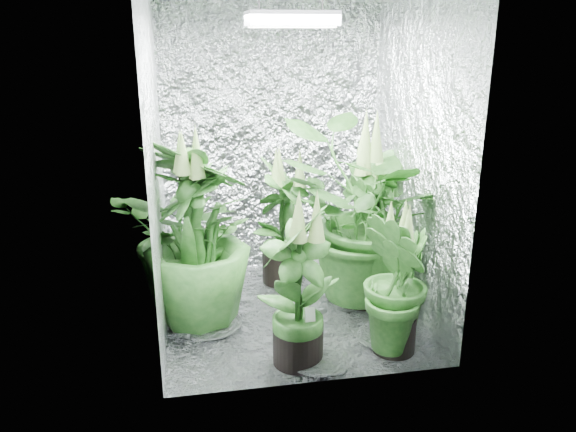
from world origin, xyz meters
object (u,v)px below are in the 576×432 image
(plant_c, at_px, (373,223))
(plant_f, at_px, (298,287))
(plant_d, at_px, (196,235))
(plant_b, at_px, (282,223))
(grow_lamp, at_px, (291,19))
(plant_g, at_px, (397,284))
(plant_a, at_px, (188,235))
(circulation_fan, at_px, (358,258))
(plant_e, at_px, (367,215))

(plant_c, distance_m, plant_f, 1.13)
(plant_d, bearing_deg, plant_b, 40.93)
(grow_lamp, height_order, plant_b, grow_lamp)
(plant_f, relative_size, plant_g, 1.11)
(plant_a, height_order, plant_g, plant_a)
(plant_d, height_order, circulation_fan, plant_d)
(plant_a, bearing_deg, plant_g, -34.34)
(plant_b, bearing_deg, circulation_fan, -1.99)
(plant_a, relative_size, plant_e, 0.88)
(plant_c, bearing_deg, plant_f, -129.00)
(grow_lamp, bearing_deg, plant_g, -48.82)
(plant_b, distance_m, circulation_fan, 0.65)
(plant_b, relative_size, circulation_fan, 2.84)
(plant_c, xyz_separation_m, plant_e, (-0.12, -0.22, 0.14))
(grow_lamp, relative_size, plant_e, 0.38)
(plant_d, relative_size, plant_f, 1.25)
(plant_e, height_order, circulation_fan, plant_e)
(plant_b, relative_size, plant_g, 1.10)
(plant_a, height_order, plant_d, plant_d)
(plant_d, xyz_separation_m, plant_f, (0.52, -0.55, -0.13))
(plant_c, bearing_deg, plant_d, -165.18)
(plant_d, relative_size, circulation_fan, 3.56)
(plant_a, height_order, plant_b, plant_a)
(plant_a, height_order, plant_c, plant_a)
(grow_lamp, bearing_deg, plant_c, 23.65)
(plant_d, relative_size, plant_e, 0.97)
(plant_d, xyz_separation_m, plant_e, (1.10, 0.11, 0.03))
(plant_a, height_order, circulation_fan, plant_a)
(grow_lamp, xyz_separation_m, plant_c, (0.64, 0.28, -1.34))
(plant_e, xyz_separation_m, plant_f, (-0.58, -0.66, -0.16))
(grow_lamp, bearing_deg, plant_d, -175.65)
(plant_c, distance_m, circulation_fan, 0.38)
(plant_b, bearing_deg, plant_e, -40.96)
(grow_lamp, xyz_separation_m, plant_a, (-0.64, 0.21, -1.32))
(plant_f, bearing_deg, plant_g, 2.37)
(plant_c, distance_m, plant_d, 1.28)
(plant_a, xyz_separation_m, plant_e, (1.16, -0.15, 0.12))
(plant_c, distance_m, plant_g, 0.87)
(plant_a, bearing_deg, plant_f, -54.53)
(plant_a, relative_size, circulation_fan, 3.24)
(grow_lamp, height_order, plant_f, grow_lamp)
(plant_e, xyz_separation_m, circulation_fan, (0.09, 0.41, -0.47))
(plant_f, bearing_deg, circulation_fan, 57.75)
(grow_lamp, xyz_separation_m, circulation_fan, (0.60, 0.47, -1.68))
(plant_f, xyz_separation_m, plant_g, (0.57, 0.02, -0.04))
(circulation_fan, bearing_deg, plant_c, -84.12)
(plant_f, bearing_deg, plant_d, 133.40)
(grow_lamp, distance_m, plant_e, 1.31)
(plant_f, distance_m, circulation_fan, 1.29)
(plant_b, xyz_separation_m, plant_g, (0.47, -1.06, -0.04))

